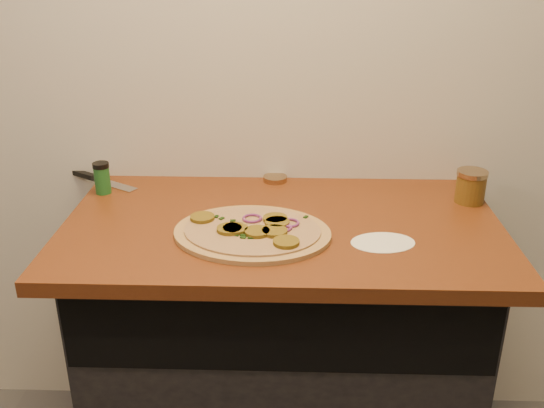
{
  "coord_description": "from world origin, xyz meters",
  "views": [
    {
      "loc": [
        0.02,
        -0.09,
        1.61
      ],
      "look_at": [
        -0.03,
        1.42,
        0.95
      ],
      "focal_mm": 40.0,
      "sensor_mm": 36.0,
      "label": 1
    }
  ],
  "objects_px": {
    "chefs_knife": "(96,179)",
    "spice_shaker": "(102,178)",
    "salsa_jar": "(471,186)",
    "pizza": "(253,232)"
  },
  "relations": [
    {
      "from": "chefs_knife",
      "to": "spice_shaker",
      "type": "relative_size",
      "value": 2.65
    },
    {
      "from": "spice_shaker",
      "to": "salsa_jar",
      "type": "bearing_deg",
      "value": -1.66
    },
    {
      "from": "chefs_knife",
      "to": "salsa_jar",
      "type": "relative_size",
      "value": 2.66
    },
    {
      "from": "pizza",
      "to": "salsa_jar",
      "type": "bearing_deg",
      "value": 21.18
    },
    {
      "from": "pizza",
      "to": "salsa_jar",
      "type": "height_order",
      "value": "salsa_jar"
    },
    {
      "from": "pizza",
      "to": "spice_shaker",
      "type": "xyz_separation_m",
      "value": [
        -0.47,
        0.27,
        0.04
      ]
    },
    {
      "from": "chefs_knife",
      "to": "salsa_jar",
      "type": "distance_m",
      "value": 1.16
    },
    {
      "from": "pizza",
      "to": "salsa_jar",
      "type": "xyz_separation_m",
      "value": [
        0.63,
        0.24,
        0.04
      ]
    },
    {
      "from": "pizza",
      "to": "spice_shaker",
      "type": "bearing_deg",
      "value": 150.0
    },
    {
      "from": "salsa_jar",
      "to": "spice_shaker",
      "type": "distance_m",
      "value": 1.1
    }
  ]
}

